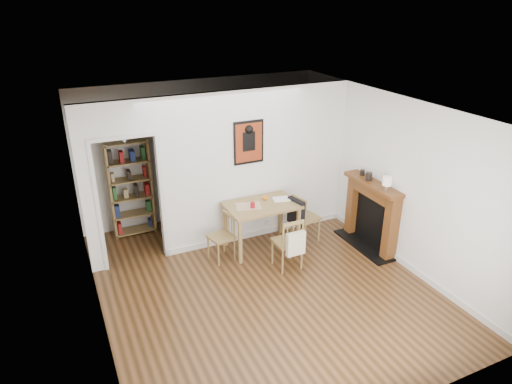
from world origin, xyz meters
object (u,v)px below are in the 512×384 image
mantel_lamp (387,182)px  ceramic_jar_b (362,172)px  orange_fruit (265,198)px  notebook (281,199)px  chair_left (221,237)px  bookshelf (131,188)px  chair_right (305,217)px  fireplace (372,212)px  dining_table (262,210)px  red_glass (253,205)px  ceramic_jar_a (369,176)px  chair_front (288,242)px

mantel_lamp → ceramic_jar_b: (0.05, 0.67, -0.09)m
orange_fruit → notebook: 0.28m
orange_fruit → mantel_lamp: size_ratio=0.36×
chair_left → bookshelf: bearing=125.6°
chair_left → orange_fruit: 1.00m
chair_right → fireplace: size_ratio=0.70×
dining_table → notebook: bearing=4.9°
red_glass → ceramic_jar_b: size_ratio=1.00×
bookshelf → ceramic_jar_a: 4.05m
chair_right → notebook: chair_right is taller
mantel_lamp → ceramic_jar_a: size_ratio=1.69×
chair_left → fireplace: bearing=-14.5°
chair_right → fireplace: 1.12m
chair_left → red_glass: 0.72m
chair_front → dining_table: bearing=97.9°
dining_table → red_glass: bearing=-162.5°
chair_front → mantel_lamp: 1.79m
ceramic_jar_b → ceramic_jar_a: bearing=-99.8°
chair_right → red_glass: bearing=176.5°
ceramic_jar_a → mantel_lamp: bearing=-91.2°
dining_table → fireplace: bearing=-22.4°
chair_right → red_glass: 1.03m
red_glass → dining_table: bearing=17.5°
fireplace → notebook: fireplace is taller
ceramic_jar_b → dining_table: bearing=167.8°
chair_left → orange_fruit: bearing=13.1°
bookshelf → orange_fruit: bookshelf is taller
chair_right → chair_front: bearing=-137.6°
chair_front → orange_fruit: bearing=88.5°
notebook → red_glass: bearing=-170.7°
red_glass → orange_fruit: size_ratio=1.23×
dining_table → chair_front: 0.77m
orange_fruit → notebook: orange_fruit is taller
chair_left → chair_front: bearing=-37.6°
orange_fruit → ceramic_jar_a: ceramic_jar_a is taller
chair_left → mantel_lamp: bearing=-22.0°
fireplace → ceramic_jar_b: size_ratio=13.04×
chair_front → bookshelf: 2.94m
fireplace → chair_right: bearing=148.3°
chair_front → chair_right: bearing=42.4°
bookshelf → orange_fruit: 2.36m
ceramic_jar_a → ceramic_jar_b: size_ratio=1.34×
red_glass → bookshelf: bearing=137.4°
chair_left → chair_right: (1.51, -0.05, 0.06)m
chair_front → ceramic_jar_a: size_ratio=6.73×
chair_left → orange_fruit: (0.87, 0.20, 0.45)m
bookshelf → notebook: bearing=-32.6°
chair_front → red_glass: 0.83m
ceramic_jar_a → notebook: bearing=154.0°
chair_left → notebook: 1.21m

